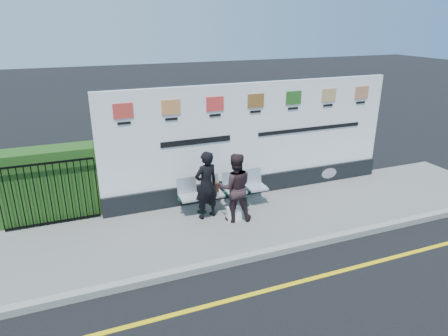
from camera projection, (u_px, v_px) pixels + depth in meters
name	position (u px, v px, depth m)	size (l,w,h in m)	color
ground	(315.00, 278.00, 7.55)	(80.00, 80.00, 0.00)	black
pavement	(257.00, 218.00, 9.71)	(14.00, 3.00, 0.12)	slate
kerb	(288.00, 249.00, 8.40)	(14.00, 0.18, 0.14)	gray
yellow_line	(315.00, 278.00, 7.55)	(14.00, 0.10, 0.01)	yellow
billboard	(253.00, 147.00, 10.58)	(8.00, 0.30, 3.00)	black
hedge	(50.00, 183.00, 9.39)	(2.35, 0.70, 1.70)	#234E17
railing	(50.00, 194.00, 9.03)	(2.05, 0.06, 1.54)	black
bench	(224.00, 200.00, 9.98)	(2.24, 0.58, 0.48)	silver
woman_left	(206.00, 185.00, 9.35)	(0.61, 0.40, 1.66)	black
woman_right	(235.00, 187.00, 9.24)	(0.80, 0.63, 1.65)	#312024
handbag_brown	(213.00, 188.00, 9.76)	(0.29, 0.13, 0.23)	black
carrier_bag_white	(234.00, 214.00, 9.44)	(0.32, 0.19, 0.32)	white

